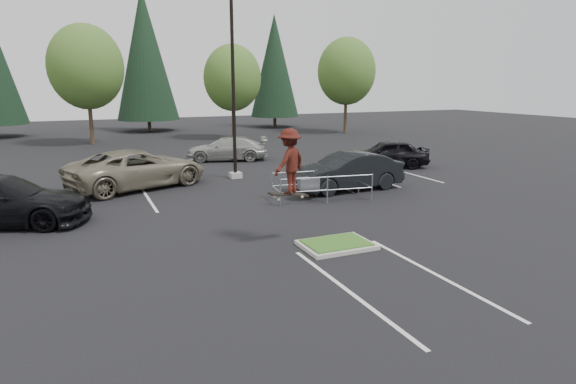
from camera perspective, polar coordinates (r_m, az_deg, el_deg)
name	(u,v)px	position (r m, az deg, el deg)	size (l,w,h in m)	color
ground	(336,247)	(15.26, 5.76, -6.47)	(120.00, 120.00, 0.00)	black
grass_median	(336,244)	(15.23, 5.76, -6.20)	(2.20, 1.60, 0.16)	gray
stall_lines	(236,207)	(20.06, -6.13, -1.75)	(22.62, 17.60, 0.01)	silver
light_pole	(233,92)	(25.68, -6.49, 11.71)	(0.70, 0.60, 10.12)	gray
decid_b	(86,70)	(43.07, -22.80, 13.22)	(5.89, 5.89, 9.64)	#38281C
decid_c	(232,80)	(44.33, -6.62, 13.05)	(5.12, 5.12, 8.38)	#38281C
decid_d	(346,74)	(49.68, 6.91, 13.77)	(5.76, 5.76, 9.43)	#38281C
conif_b	(145,55)	(53.56, -16.59, 15.35)	(6.38, 6.38, 14.50)	#38281C
conif_c	(274,66)	(56.17, -1.61, 14.69)	(5.50, 5.50, 12.50)	#38281C
cart_corral	(312,183)	(20.97, 2.81, 1.04)	(4.35, 2.10, 1.19)	#93969B
skateboarder	(289,162)	(14.95, 0.08, 3.63)	(1.51, 1.32, 2.19)	black
car_l_tan	(136,169)	(24.48, -17.53, 2.61)	(3.10, 6.73, 1.87)	gray
car_r_charc	(347,171)	(23.09, 7.04, 2.43)	(1.90, 5.44, 1.79)	black
car_r_black	(388,154)	(29.80, 11.77, 4.48)	(1.97, 4.89, 1.66)	black
car_far_silver	(228,149)	(32.10, -7.14, 5.12)	(2.16, 5.31, 1.54)	#A6A7A1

